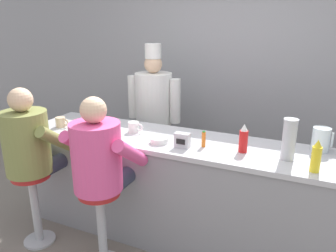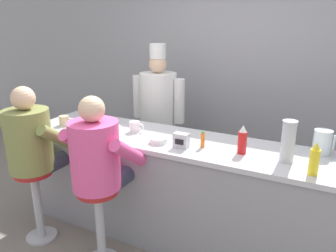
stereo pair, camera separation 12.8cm
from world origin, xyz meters
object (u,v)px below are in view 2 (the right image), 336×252
Objects in this scene: mustard_bottle_yellow at (314,160)px; diner_seated_olive at (33,145)px; hot_sauce_bottle_orange at (203,140)px; water_pitcher_clear at (322,142)px; cook_in_whites_near at (158,111)px; coffee_mug_white at (135,127)px; napkin_dispenser_chrome at (181,141)px; diner_seated_pink at (98,160)px; coffee_mug_tan at (64,121)px; breakfast_plate at (106,128)px; cereal_bowl at (159,140)px; cup_stack_steel at (288,141)px; ketchup_bottle_red at (242,140)px.

diner_seated_olive is at bearing -170.56° from mustard_bottle_yellow.
water_pitcher_clear is at bearing 18.63° from hot_sauce_bottle_orange.
hot_sauce_bottle_orange is 0.70× the size of water_pitcher_clear.
hot_sauce_bottle_orange is at bearing -45.39° from cook_in_whites_near.
coffee_mug_white is 0.57m from napkin_dispenser_chrome.
water_pitcher_clear is 0.13× the size of diner_seated_pink.
diner_seated_olive is (0.04, -0.43, -0.10)m from coffee_mug_tan.
water_pitcher_clear is (0.03, 0.42, -0.01)m from mustard_bottle_yellow.
cook_in_whites_near is at bearing 159.94° from water_pitcher_clear.
breakfast_plate is at bearing 11.11° from coffee_mug_tan.
coffee_mug_tan is at bearing 179.74° from cereal_bowl.
cook_in_whites_near reaches higher than water_pitcher_clear.
hot_sauce_bottle_orange is at bearing 171.11° from mustard_bottle_yellow.
coffee_mug_tan is 0.46× the size of cup_stack_steel.
mustard_bottle_yellow is 1.54m from diner_seated_pink.
diner_seated_olive is (-0.40, -0.52, -0.06)m from breakfast_plate.
breakfast_plate is at bearing -93.40° from cook_in_whites_near.
ketchup_bottle_red reaches higher than cereal_bowl.
cereal_bowl is 1.25× the size of napkin_dispenser_chrome.
diner_seated_pink is at bearing -124.66° from cereal_bowl.
diner_seated_pink is at bearing -152.65° from water_pitcher_clear.
ketchup_bottle_red reaches higher than hot_sauce_bottle_orange.
coffee_mug_tan is at bearing 95.30° from diner_seated_olive.
ketchup_bottle_red is at bearing 27.93° from diner_seated_pink.
ketchup_bottle_red is 0.60m from water_pitcher_clear.
cereal_bowl is (0.61, -0.09, 0.01)m from breakfast_plate.
diner_seated_olive is at bearing -139.45° from coffee_mug_white.
hot_sauce_bottle_orange is (-0.83, 0.13, -0.04)m from mustard_bottle_yellow.
coffee_mug_white is 0.47× the size of cup_stack_steel.
hot_sauce_bottle_orange reaches higher than breakfast_plate.
cook_in_whites_near reaches higher than diner_seated_pink.
coffee_mug_white is at bearing 93.21° from diner_seated_pink.
breakfast_plate is 0.90× the size of cup_stack_steel.
water_pitcher_clear is at bearing 7.40° from coffee_mug_white.
ketchup_bottle_red reaches higher than breakfast_plate.
diner_seated_pink is (0.03, -0.58, -0.10)m from coffee_mug_white.
water_pitcher_clear is (0.85, 0.29, 0.03)m from hot_sauce_bottle_orange.
cook_in_whites_near is at bearing 119.14° from cereal_bowl.
breakfast_plate is 0.16× the size of cook_in_whites_near.
diner_seated_olive is (-1.38, -0.50, -0.11)m from hot_sauce_bottle_orange.
breakfast_plate is at bearing 179.85° from ketchup_bottle_red.
mustard_bottle_yellow is 1.56× the size of coffee_mug_white.
breakfast_plate is at bearing 52.69° from diner_seated_olive.
cup_stack_steel is at bearing -30.59° from cook_in_whites_near.
diner_seated_olive is at bearing -107.43° from cook_in_whites_near.
coffee_mug_white reaches higher than cereal_bowl.
breakfast_plate is 0.92m from cook_in_whites_near.
napkin_dispenser_chrome is (-0.15, -0.09, -0.00)m from hot_sauce_bottle_orange.
ketchup_bottle_red is at bearing 12.83° from napkin_dispenser_chrome.
hot_sauce_bottle_orange is 0.98m from breakfast_plate.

